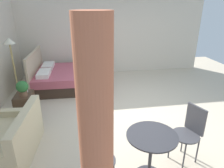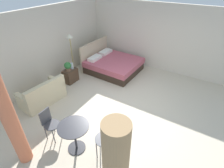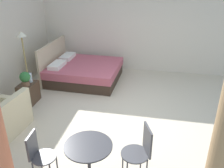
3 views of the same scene
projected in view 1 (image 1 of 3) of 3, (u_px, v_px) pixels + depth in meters
ground_plane at (134, 111)px, 4.86m from camera, size 9.05×9.51×0.02m
wall_right at (113, 36)px, 7.13m from camera, size 0.12×6.51×2.65m
bed at (68, 77)px, 6.17m from camera, size 1.86×2.08×1.11m
couch at (13, 141)px, 3.33m from camera, size 1.40×0.83×0.80m
nightstand at (25, 104)px, 4.59m from camera, size 0.53×0.36×0.51m
potted_plant at (22, 88)px, 4.34m from camera, size 0.25×0.25×0.35m
vase at (25, 88)px, 4.57m from camera, size 0.12×0.12×0.22m
floor_lamp at (12, 56)px, 4.59m from camera, size 0.26×0.26×1.69m
balcony_table at (151, 148)px, 2.81m from camera, size 0.70×0.70×0.74m
cafe_chair_near_window at (190, 129)px, 3.16m from camera, size 0.56×0.56×0.94m
cafe_chair_near_couch at (96, 157)px, 2.66m from camera, size 0.40×0.40×0.85m
curtain_right at (97, 158)px, 1.71m from camera, size 0.28×0.28×2.36m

